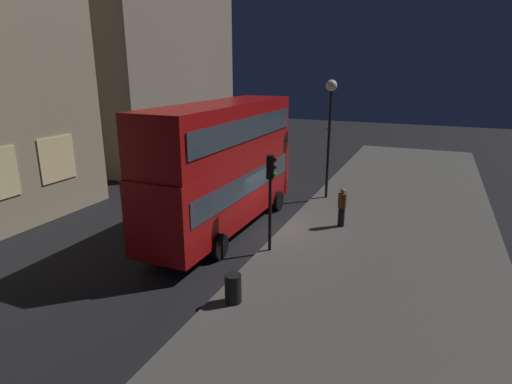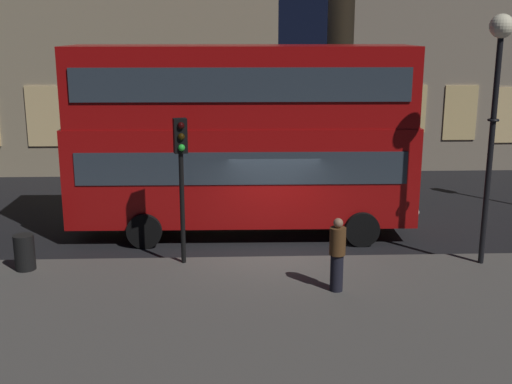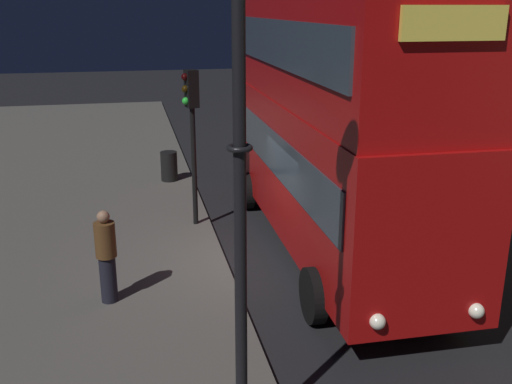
{
  "view_description": "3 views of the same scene",
  "coord_description": "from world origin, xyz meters",
  "px_view_note": "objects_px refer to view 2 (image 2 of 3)",
  "views": [
    {
      "loc": [
        -16.26,
        -6.25,
        6.84
      ],
      "look_at": [
        -0.61,
        0.4,
        1.79
      ],
      "focal_mm": 29.5,
      "sensor_mm": 36.0,
      "label": 1
    },
    {
      "loc": [
        -1.17,
        -16.64,
        5.93
      ],
      "look_at": [
        -0.51,
        0.31,
        1.64
      ],
      "focal_mm": 45.56,
      "sensor_mm": 36.0,
      "label": 2
    },
    {
      "loc": [
        11.02,
        -2.35,
        5.18
      ],
      "look_at": [
        -0.82,
        0.22,
        1.34
      ],
      "focal_mm": 41.2,
      "sensor_mm": 36.0,
      "label": 3
    }
  ],
  "objects_px": {
    "pedestrian": "(337,254)",
    "double_decker_bus": "(242,132)",
    "litter_bin": "(25,252)",
    "street_lamp": "(497,76)",
    "traffic_light_near_kerb": "(181,160)"
  },
  "relations": [
    {
      "from": "traffic_light_near_kerb",
      "to": "street_lamp",
      "type": "bearing_deg",
      "value": -16.07
    },
    {
      "from": "double_decker_bus",
      "to": "litter_bin",
      "type": "height_order",
      "value": "double_decker_bus"
    },
    {
      "from": "pedestrian",
      "to": "litter_bin",
      "type": "height_order",
      "value": "pedestrian"
    },
    {
      "from": "street_lamp",
      "to": "pedestrian",
      "type": "height_order",
      "value": "street_lamp"
    },
    {
      "from": "double_decker_bus",
      "to": "traffic_light_near_kerb",
      "type": "height_order",
      "value": "double_decker_bus"
    },
    {
      "from": "traffic_light_near_kerb",
      "to": "street_lamp",
      "type": "relative_size",
      "value": 0.6
    },
    {
      "from": "street_lamp",
      "to": "litter_bin",
      "type": "height_order",
      "value": "street_lamp"
    },
    {
      "from": "traffic_light_near_kerb",
      "to": "pedestrian",
      "type": "height_order",
      "value": "traffic_light_near_kerb"
    },
    {
      "from": "pedestrian",
      "to": "litter_bin",
      "type": "bearing_deg",
      "value": 121.64
    },
    {
      "from": "pedestrian",
      "to": "double_decker_bus",
      "type": "bearing_deg",
      "value": 67.5
    },
    {
      "from": "street_lamp",
      "to": "traffic_light_near_kerb",
      "type": "bearing_deg",
      "value": 177.69
    },
    {
      "from": "double_decker_bus",
      "to": "street_lamp",
      "type": "bearing_deg",
      "value": -26.15
    },
    {
      "from": "double_decker_bus",
      "to": "street_lamp",
      "type": "xyz_separation_m",
      "value": [
        6.04,
        -3.07,
        1.78
      ]
    },
    {
      "from": "traffic_light_near_kerb",
      "to": "pedestrian",
      "type": "relative_size",
      "value": 2.15
    },
    {
      "from": "traffic_light_near_kerb",
      "to": "litter_bin",
      "type": "xyz_separation_m",
      "value": [
        -3.89,
        -0.33,
        -2.22
      ]
    }
  ]
}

